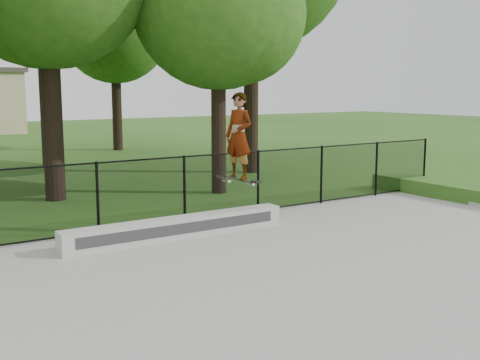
# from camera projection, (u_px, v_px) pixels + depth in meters

# --- Properties ---
(ground) EXTENTS (100.00, 100.00, 0.00)m
(ground) POSITION_uv_depth(u_px,v_px,m) (382.00, 303.00, 8.57)
(ground) COLOR #2C5718
(ground) RESTS_ON ground
(concrete_slab) EXTENTS (14.00, 12.00, 0.06)m
(concrete_slab) POSITION_uv_depth(u_px,v_px,m) (382.00, 301.00, 8.57)
(concrete_slab) COLOR gray
(concrete_slab) RESTS_ON ground
(grind_ledge) EXTENTS (4.77, 0.40, 0.42)m
(grind_ledge) POSITION_uv_depth(u_px,v_px,m) (178.00, 228.00, 11.96)
(grind_ledge) COLOR #ADADA8
(grind_ledge) RESTS_ON concrete_slab
(skater_airborne) EXTENTS (0.81, 0.74, 1.99)m
(skater_airborne) POSITION_uv_depth(u_px,v_px,m) (239.00, 137.00, 12.36)
(skater_airborne) COLOR black
(skater_airborne) RESTS_ON ground
(chainlink_fence) EXTENTS (16.06, 0.06, 1.50)m
(chainlink_fence) POSITION_uv_depth(u_px,v_px,m) (184.00, 189.00, 13.30)
(chainlink_fence) COLOR black
(chainlink_fence) RESTS_ON concrete_slab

